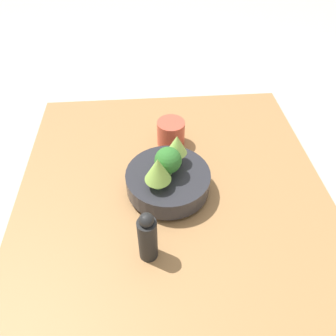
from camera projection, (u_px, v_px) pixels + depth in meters
The scene contains 8 objects.
ground_plane at pixel (174, 210), 0.89m from camera, with size 6.00×6.00×0.00m, color #ADA89E.
table at pixel (174, 205), 0.88m from camera, with size 0.97×0.83×0.05m.
bowl at pixel (168, 181), 0.86m from camera, with size 0.22×0.22×0.07m.
romanesco_piece_near at pixel (177, 147), 0.83m from camera, with size 0.05×0.05×0.09m.
romanesco_piece_far at pixel (158, 170), 0.77m from camera, with size 0.06×0.06×0.09m.
broccoli_floret_center at pixel (168, 161), 0.80m from camera, with size 0.07×0.07×0.08m.
cup at pixel (171, 133), 0.99m from camera, with size 0.08×0.08×0.08m.
pepper_mill at pixel (148, 237), 0.70m from camera, with size 0.04×0.04×0.15m.
Camera 1 is at (-0.55, 0.06, 0.71)m, focal length 35.00 mm.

